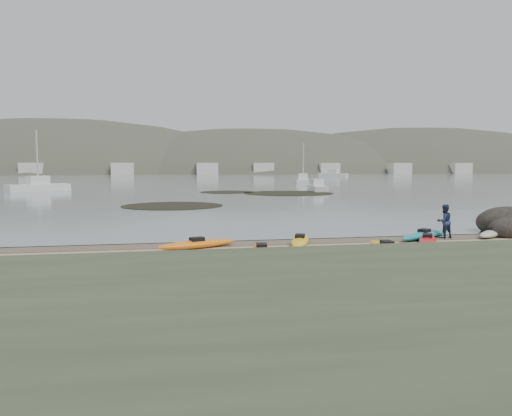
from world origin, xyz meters
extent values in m
plane|color=tan|center=(0.00, 0.00, 0.00)|extent=(600.00, 600.00, 0.00)
plane|color=brown|center=(0.00, -0.30, 0.00)|extent=(60.00, 60.00, 0.00)
plane|color=slate|center=(0.00, 300.00, 0.01)|extent=(1200.00, 1200.00, 0.00)
ellipsoid|color=yellow|center=(1.67, -1.42, 0.17)|extent=(1.85, 3.46, 0.34)
ellipsoid|color=#F4F114|center=(-9.12, -5.66, 0.17)|extent=(1.69, 3.11, 0.34)
ellipsoid|color=teal|center=(7.86, -0.80, 0.17)|extent=(3.66, 2.71, 0.34)
ellipsoid|color=teal|center=(-5.40, -4.75, 0.17)|extent=(3.60, 2.50, 0.34)
ellipsoid|color=gold|center=(-6.18, -7.32, 0.17)|extent=(1.82, 2.96, 0.34)
ellipsoid|color=#6ECC28|center=(-3.53, -4.62, 0.17)|extent=(2.82, 3.48, 0.34)
ellipsoid|color=gold|center=(4.55, -3.84, 0.17)|extent=(0.89, 3.37, 0.34)
ellipsoid|color=orange|center=(-2.78, -1.52, 0.17)|extent=(3.51, 1.87, 0.34)
ellipsoid|color=red|center=(7.14, -2.36, 0.17)|extent=(2.68, 3.89, 0.34)
ellipsoid|color=beige|center=(11.46, -0.80, 0.17)|extent=(2.84, 2.36, 0.34)
ellipsoid|color=orange|center=(-0.47, -3.63, 0.17)|extent=(1.20, 3.61, 0.34)
imported|color=navy|center=(8.85, -0.84, 0.80)|extent=(0.84, 0.69, 1.60)
ellipsoid|color=black|center=(13.14, 0.37, 0.24)|extent=(3.23, 2.51, 1.61)
ellipsoid|color=black|center=(12.14, -0.93, 0.16)|extent=(1.79, 1.61, 1.08)
cylinder|color=black|center=(-3.32, 19.70, 0.03)|extent=(8.39, 8.39, 0.04)
cylinder|color=black|center=(10.65, 35.48, 0.03)|extent=(10.71, 10.71, 0.04)
cylinder|color=black|center=(3.76, 39.14, 0.03)|extent=(6.63, 6.63, 0.04)
cube|color=silver|center=(-19.62, 45.37, 0.54)|extent=(7.49, 6.19, 1.07)
cube|color=silver|center=(15.53, 39.48, 0.42)|extent=(2.43, 6.18, 0.84)
cube|color=silver|center=(20.16, 62.11, 0.49)|extent=(4.05, 7.32, 0.99)
cube|color=silver|center=(42.93, 110.76, 0.56)|extent=(7.66, 6.82, 1.13)
ellipsoid|color=#384235|center=(-45.00, 195.00, -18.00)|extent=(220.00, 120.00, 80.00)
ellipsoid|color=#384235|center=(35.00, 190.00, -15.30)|extent=(200.00, 110.00, 68.00)
ellipsoid|color=#384235|center=(120.00, 200.00, -17.10)|extent=(230.00, 130.00, 76.00)
cube|color=beige|center=(-42.00, 145.00, 2.00)|extent=(7.00, 5.00, 4.00)
cube|color=beige|center=(-18.00, 145.00, 2.00)|extent=(7.00, 5.00, 4.00)
cube|color=beige|center=(6.00, 145.00, 2.00)|extent=(7.00, 5.00, 4.00)
cube|color=beige|center=(30.00, 145.00, 2.00)|extent=(7.00, 5.00, 4.00)
cube|color=beige|center=(54.00, 145.00, 2.00)|extent=(7.00, 5.00, 4.00)
cube|color=beige|center=(78.00, 145.00, 2.00)|extent=(7.00, 5.00, 4.00)
cube|color=beige|center=(102.00, 145.00, 2.00)|extent=(7.00, 5.00, 4.00)
camera|label=1|loc=(-4.18, -22.05, 3.46)|focal=35.00mm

